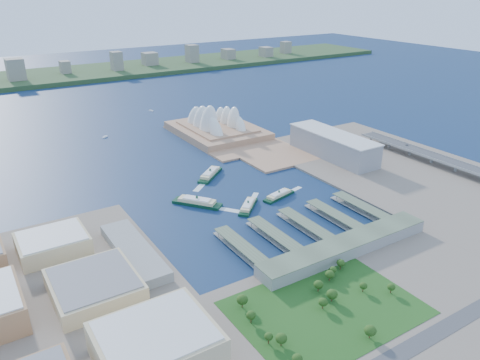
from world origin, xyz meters
TOP-DOWN VIEW (x-y plane):
  - ground at (0.00, 0.00)m, footprint 3000.00×3000.00m
  - west_land at (-250.00, -105.00)m, footprint 220.00×390.00m
  - south_land at (0.00, -210.00)m, footprint 720.00×180.00m
  - east_land at (240.00, -50.00)m, footprint 240.00×500.00m
  - peninsula at (107.50, 260.00)m, footprint 135.00×220.00m
  - far_shore at (0.00, 980.00)m, footprint 2200.00×260.00m
  - opera_house at (105.00, 280.00)m, footprint 134.00×180.00m
  - toaster_building at (195.00, 80.00)m, footprint 45.00×155.00m
  - expressway at (300.00, -60.00)m, footprint 26.00×340.00m
  - west_buildings at (-250.00, -70.00)m, footprint 200.00×280.00m
  - ferry_wharves at (14.00, -75.00)m, footprint 184.00×90.00m
  - terminal_building at (15.00, -135.00)m, footprint 200.00×28.00m
  - park at (-60.00, -190.00)m, footprint 150.00×110.00m
  - far_skyline at (0.00, 960.00)m, footprint 1900.00×140.00m
  - ferry_a at (-57.49, 44.58)m, footprint 49.73×57.89m
  - ferry_b at (-0.15, 115.35)m, footprint 54.39×49.28m
  - ferry_c at (-9.57, 3.99)m, footprint 44.33×42.92m
  - ferry_d at (39.74, 8.36)m, footprint 50.05×23.98m
  - boat_b at (-70.63, 368.13)m, footprint 11.00×9.80m
  - boat_c at (218.78, 398.46)m, footprint 8.01×12.30m
  - boat_e at (66.75, 494.85)m, footprint 7.31×11.62m
  - car_c at (304.00, 29.36)m, footprint 1.98×4.88m

SIDE VIEW (x-z plane):
  - ground at x=0.00m, z-range 0.00..0.00m
  - boat_c at x=218.78m, z-range 0.00..2.68m
  - boat_e at x=66.75m, z-range 0.00..2.72m
  - boat_b at x=-70.63m, z-range 0.00..2.96m
  - west_land at x=-250.00m, z-range 0.00..3.00m
  - south_land at x=0.00m, z-range 0.00..3.00m
  - east_land at x=240.00m, z-range 0.00..3.00m
  - peninsula at x=107.50m, z-range 0.00..3.00m
  - ferry_d at x=39.74m, z-range 0.00..9.17m
  - ferry_wharves at x=14.00m, z-range 0.00..9.30m
  - ferry_c at x=-9.57m, z-range 0.00..9.30m
  - ferry_b at x=-0.15m, z-range 0.00..11.09m
  - ferry_a at x=-57.49m, z-range 0.00..11.56m
  - far_shore at x=0.00m, z-range 0.00..12.00m
  - expressway at x=300.00m, z-range 3.00..14.85m
  - terminal_building at x=15.00m, z-range 3.00..15.00m
  - park at x=-60.00m, z-range 3.00..19.00m
  - car_c at x=304.00m, z-range 14.85..16.27m
  - west_buildings at x=-250.00m, z-range 3.00..30.00m
  - toaster_building at x=195.00m, z-range 3.00..38.00m
  - opera_house at x=105.00m, z-range 3.00..61.00m
  - far_skyline at x=0.00m, z-range 12.00..67.00m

